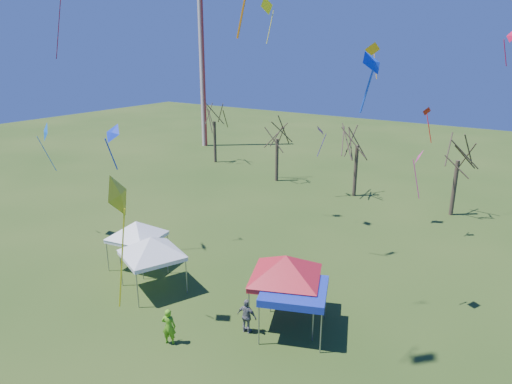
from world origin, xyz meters
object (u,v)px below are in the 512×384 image
tent_red (286,260)px  tree_2 (359,127)px  radio_mast (202,50)px  person_green (169,326)px  person_grey (247,316)px  tent_blue (294,291)px  tree_1 (277,124)px  tree_3 (461,140)px  tent_white_mid (151,241)px  tree_0 (214,106)px  tent_white_west (136,224)px

tent_red → tree_2: bearing=103.0°
radio_mast → person_green: size_ratio=14.25×
radio_mast → person_grey: bearing=-47.5°
tent_blue → tree_2: bearing=104.8°
radio_mast → person_grey: size_ratio=14.54×
tree_1 → tent_blue: (14.01, -21.49, -3.66)m
tree_1 → tent_red: bearing=-57.7°
tree_3 → tent_white_mid: bearing=-117.1°
tree_3 → tent_red: (-3.64, -20.23, -2.86)m
radio_mast → tent_white_mid: radio_mast is taller
tree_3 → person_green: 26.32m
tree_1 → tent_red: tree_1 is taller
tree_0 → tree_3: 27.09m
tent_white_mid → tree_0: bearing=122.1°
tent_white_mid → tent_red: (7.50, 1.54, 0.27)m
tent_blue → tent_red: bearing=142.4°
tent_white_west → tent_red: bearing=0.2°
tent_red → tent_blue: bearing=-37.6°
tree_1 → tent_white_west: tree_1 is taller
tree_2 → tent_white_mid: 22.53m
tree_1 → tree_2: size_ratio=0.92×
tree_0 → tree_3: bearing=-7.1°
radio_mast → tree_2: (25.63, -9.62, -6.21)m
tree_0 → tent_red: (23.24, -23.57, -3.27)m
tent_blue → tree_0: bearing=134.8°
tent_white_mid → tent_red: tent_red is taller
radio_mast → tree_1: 20.72m
tree_2 → tent_white_mid: bearing=-97.1°
tent_blue → person_green: 5.91m
tent_red → person_grey: bearing=-115.3°
tree_3 → person_grey: (-4.56, -22.19, -5.22)m
tree_2 → radio_mast: bearing=159.4°
tent_white_west → tent_blue: size_ratio=1.00×
tree_2 → person_green: tree_2 is taller
tree_2 → tree_1: bearing=178.2°
tree_0 → person_grey: 34.37m
radio_mast → tent_white_west: size_ratio=6.56×
tent_blue → person_green: size_ratio=2.18×
tent_white_west → tent_white_mid: (2.85, -1.52, 0.19)m
tree_1 → tree_2: 8.42m
tree_3 → tree_2: bearing=177.7°
tree_0 → person_green: size_ratio=4.81×
radio_mast → person_grey: 45.14m
tent_white_west → person_green: 8.56m
tent_red → tree_3: bearing=79.8°
radio_mast → tent_red: 43.83m
tree_1 → tent_white_west: (2.81, -20.86, -3.04)m
tree_3 → tent_white_west: tree_3 is taller
tree_2 → person_grey: (3.84, -22.52, -5.43)m
radio_mast → tent_white_west: bearing=-56.4°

